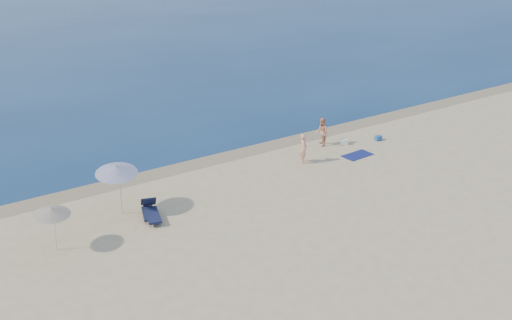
{
  "coord_description": "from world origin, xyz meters",
  "views": [
    {
      "loc": [
        -18.52,
        -9.96,
        14.14
      ],
      "look_at": [
        -1.46,
        16.0,
        1.0
      ],
      "focal_mm": 45.0,
      "sensor_mm": 36.0,
      "label": 1
    }
  ],
  "objects": [
    {
      "name": "umbrella_near",
      "position": [
        -9.06,
        16.19,
        2.21
      ],
      "size": [
        2.48,
        2.5,
        2.56
      ],
      "rotation": [
        0.0,
        0.0,
        -0.32
      ],
      "color": "silver",
      "rests_on": "ground"
    },
    {
      "name": "white_bag",
      "position": [
        5.58,
        17.09,
        0.17
      ],
      "size": [
        0.49,
        0.46,
        0.34
      ],
      "primitive_type": "cube",
      "rotation": [
        0.0,
        0.0,
        -0.41
      ],
      "color": "white",
      "rests_on": "ground"
    },
    {
      "name": "lounger_left",
      "position": [
        -8.03,
        14.78,
        0.3
      ],
      "size": [
        1.08,
        1.93,
        0.81
      ],
      "rotation": [
        0.0,
        0.0,
        -0.28
      ],
      "color": "#141938",
      "rests_on": "ground"
    },
    {
      "name": "lounger_right",
      "position": [
        -8.1,
        15.07,
        0.26
      ],
      "size": [
        1.03,
        1.72,
        0.72
      ],
      "rotation": [
        0.0,
        0.0,
        -0.32
      ],
      "color": "#121A31",
      "rests_on": "ground"
    },
    {
      "name": "blue_cooler",
      "position": [
        7.78,
        16.47,
        0.14
      ],
      "size": [
        0.42,
        0.31,
        0.29
      ],
      "primitive_type": "cube",
      "rotation": [
        0.0,
        0.0,
        -0.05
      ],
      "color": "#1D529F",
      "rests_on": "ground"
    },
    {
      "name": "umbrella_far",
      "position": [
        -12.62,
        14.49,
        1.81
      ],
      "size": [
        1.84,
        1.86,
        2.07
      ],
      "rotation": [
        0.0,
        0.0,
        0.21
      ],
      "color": "silver",
      "rests_on": "ground"
    },
    {
      "name": "wet_sand_strip",
      "position": [
        0.0,
        19.4,
        0.0
      ],
      "size": [
        240.0,
        1.6,
        0.0
      ],
      "primitive_type": "cube",
      "color": "#847254",
      "rests_on": "ground"
    },
    {
      "name": "beach_towel",
      "position": [
        5.1,
        15.33,
        0.01
      ],
      "size": [
        1.82,
        1.09,
        0.03
      ],
      "primitive_type": "cube",
      "rotation": [
        0.0,
        0.0,
        0.07
      ],
      "color": "#0F164E",
      "rests_on": "ground"
    },
    {
      "name": "person_right",
      "position": [
        4.34,
        17.7,
        0.85
      ],
      "size": [
        0.95,
        1.03,
        1.71
      ],
      "primitive_type": "imported",
      "rotation": [
        0.0,
        0.0,
        -2.04
      ],
      "color": "tan",
      "rests_on": "ground"
    },
    {
      "name": "person_left",
      "position": [
        1.86,
        16.23,
        0.86
      ],
      "size": [
        0.66,
        0.74,
        1.71
      ],
      "primitive_type": "imported",
      "rotation": [
        0.0,
        0.0,
        1.06
      ],
      "color": "tan",
      "rests_on": "ground"
    }
  ]
}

